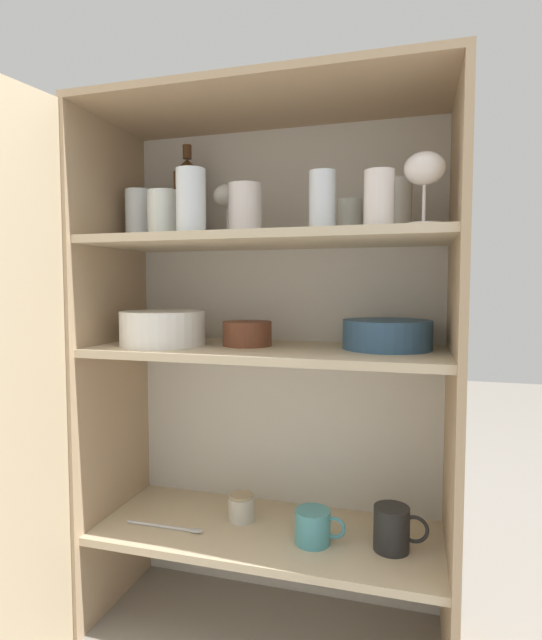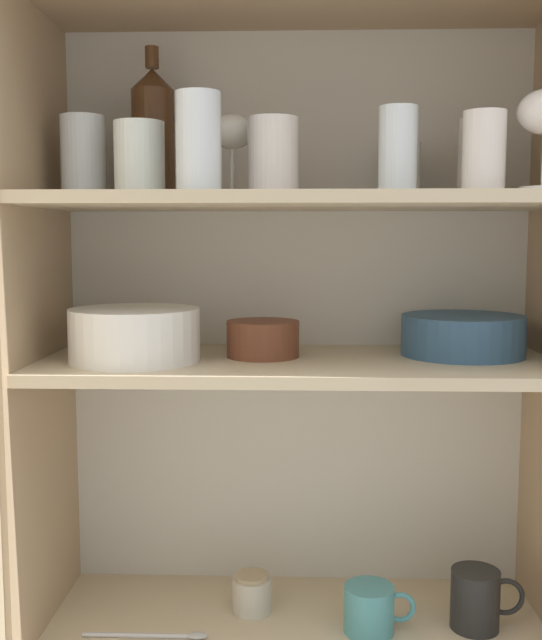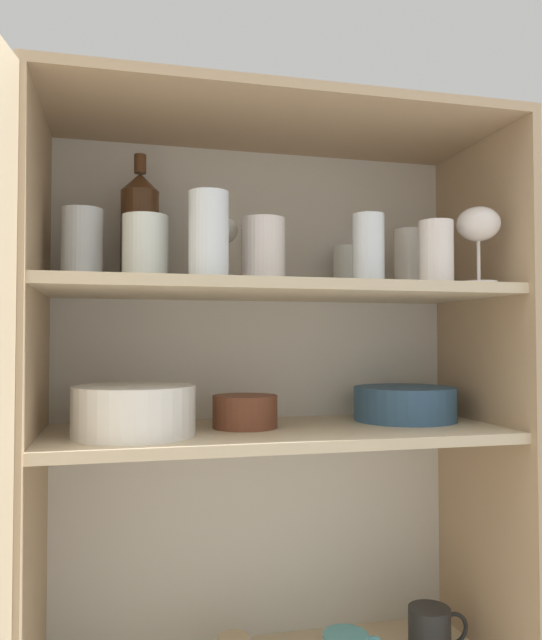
# 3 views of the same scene
# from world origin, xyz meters

# --- Properties ---
(cupboard_back_panel) EXTENTS (0.92, 0.02, 1.34)m
(cupboard_back_panel) POSITION_xyz_m (0.00, 0.36, 0.67)
(cupboard_back_panel) COLOR silver
(cupboard_back_panel) RESTS_ON ground_plane
(cupboard_side_left) EXTENTS (0.02, 0.38, 1.34)m
(cupboard_side_left) POSITION_xyz_m (-0.45, 0.17, 0.67)
(cupboard_side_left) COLOR tan
(cupboard_side_left) RESTS_ON ground_plane
(shelf_board_lower) EXTENTS (0.88, 0.35, 0.02)m
(shelf_board_lower) POSITION_xyz_m (0.00, 0.17, 0.26)
(shelf_board_lower) COLOR beige
(shelf_board_middle) EXTENTS (0.88, 0.35, 0.02)m
(shelf_board_middle) POSITION_xyz_m (0.00, 0.17, 0.73)
(shelf_board_middle) COLOR beige
(shelf_board_upper) EXTENTS (0.88, 0.35, 0.02)m
(shelf_board_upper) POSITION_xyz_m (0.00, 0.17, 1.01)
(shelf_board_upper) COLOR beige
(tumbler_glass_0) EXTENTS (0.06, 0.06, 0.13)m
(tumbler_glass_0) POSITION_xyz_m (0.16, 0.09, 1.09)
(tumbler_glass_0) COLOR white
(tumbler_glass_0) RESTS_ON shelf_board_upper
(tumbler_glass_1) EXTENTS (0.07, 0.07, 0.13)m
(tumbler_glass_1) POSITION_xyz_m (0.31, 0.23, 1.09)
(tumbler_glass_1) COLOR white
(tumbler_glass_1) RESTS_ON shelf_board_upper
(tumbler_glass_2) EXTENTS (0.07, 0.07, 0.15)m
(tumbler_glass_2) POSITION_xyz_m (-0.15, 0.06, 1.10)
(tumbler_glass_2) COLOR white
(tumbler_glass_2) RESTS_ON shelf_board_upper
(tumbler_glass_3) EXTENTS (0.07, 0.07, 0.10)m
(tumbler_glass_3) POSITION_xyz_m (0.19, 0.29, 1.07)
(tumbler_glass_3) COLOR white
(tumbler_glass_3) RESTS_ON shelf_board_upper
(tumbler_glass_4) EXTENTS (0.08, 0.08, 0.14)m
(tumbler_glass_4) POSITION_xyz_m (-0.37, 0.20, 1.09)
(tumbler_glass_4) COLOR white
(tumbler_glass_4) RESTS_ON shelf_board_upper
(tumbler_glass_5) EXTENTS (0.08, 0.08, 0.12)m
(tumbler_glass_5) POSITION_xyz_m (-0.26, 0.12, 1.08)
(tumbler_glass_5) COLOR white
(tumbler_glass_5) RESTS_ON shelf_board_upper
(tumbler_glass_6) EXTENTS (0.06, 0.06, 0.12)m
(tumbler_glass_6) POSITION_xyz_m (0.28, 0.06, 1.08)
(tumbler_glass_6) COLOR silver
(tumbler_glass_6) RESTS_ON shelf_board_upper
(tumbler_glass_7) EXTENTS (0.08, 0.08, 0.12)m
(tumbler_glass_7) POSITION_xyz_m (-0.04, 0.12, 1.08)
(tumbler_glass_7) COLOR silver
(tumbler_glass_7) RESTS_ON shelf_board_upper
(wine_glass_0) EXTENTS (0.07, 0.07, 0.14)m
(wine_glass_0) POSITION_xyz_m (-0.11, 0.20, 1.12)
(wine_glass_0) COLOR white
(wine_glass_0) RESTS_ON shelf_board_upper
(wine_bottle) EXTENTS (0.08, 0.08, 0.27)m
(wine_bottle) POSITION_xyz_m (-0.26, 0.27, 1.14)
(wine_bottle) COLOR #4C2D19
(wine_bottle) RESTS_ON shelf_board_upper
(plate_stack_white) EXTENTS (0.22, 0.22, 0.09)m
(plate_stack_white) POSITION_xyz_m (-0.27, 0.14, 0.79)
(plate_stack_white) COLOR white
(plate_stack_white) RESTS_ON shelf_board_middle
(mixing_bowl_large) EXTENTS (0.22, 0.22, 0.07)m
(mixing_bowl_large) POSITION_xyz_m (0.29, 0.22, 0.78)
(mixing_bowl_large) COLOR #33567A
(mixing_bowl_large) RESTS_ON shelf_board_middle
(serving_bowl_small) EXTENTS (0.13, 0.13, 0.06)m
(serving_bowl_small) POSITION_xyz_m (-0.06, 0.20, 0.78)
(serving_bowl_small) COLOR brown
(serving_bowl_small) RESTS_ON shelf_board_middle
(coffee_mug_primary) EXTENTS (0.13, 0.09, 0.10)m
(coffee_mug_primary) POSITION_xyz_m (0.32, 0.16, 0.32)
(coffee_mug_primary) COLOR black
(coffee_mug_primary) RESTS_ON shelf_board_lower
(coffee_mug_extra_1) EXTENTS (0.13, 0.09, 0.08)m
(coffee_mug_extra_1) POSITION_xyz_m (0.13, 0.14, 0.31)
(coffee_mug_extra_1) COLOR teal
(coffee_mug_extra_1) RESTS_ON shelf_board_lower
(storage_jar) EXTENTS (0.07, 0.07, 0.07)m
(storage_jar) POSITION_xyz_m (-0.08, 0.21, 0.30)
(storage_jar) COLOR beige
(storage_jar) RESTS_ON shelf_board_lower
(serving_spoon) EXTENTS (0.22, 0.02, 0.01)m
(serving_spoon) POSITION_xyz_m (-0.24, 0.11, 0.27)
(serving_spoon) COLOR silver
(serving_spoon) RESTS_ON shelf_board_lower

